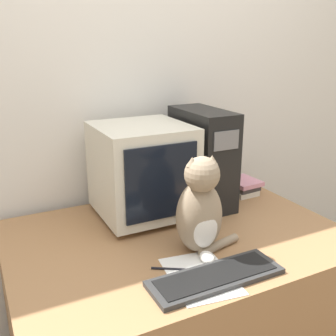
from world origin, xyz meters
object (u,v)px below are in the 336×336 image
object	(u,v)px
crt_monitor	(142,170)
pen	(171,269)
cat	(201,210)
computer_tower	(202,158)
keyboard	(216,277)
book_stack	(242,186)

from	to	relation	value
crt_monitor	pen	size ratio (longest dim) A/B	3.49
crt_monitor	cat	world-z (taller)	crt_monitor
computer_tower	cat	size ratio (longest dim) A/B	1.21
computer_tower	pen	bearing A→B (deg)	-131.14
keyboard	book_stack	size ratio (longest dim) A/B	2.70
computer_tower	crt_monitor	bearing A→B (deg)	-178.62
crt_monitor	book_stack	size ratio (longest dim) A/B	2.43
book_stack	pen	size ratio (longest dim) A/B	1.43
computer_tower	book_stack	distance (m)	0.32
computer_tower	book_stack	size ratio (longest dim) A/B	2.67
keyboard	pen	bearing A→B (deg)	132.61
computer_tower	book_stack	world-z (taller)	computer_tower
crt_monitor	pen	bearing A→B (deg)	-101.81
book_stack	pen	world-z (taller)	book_stack
computer_tower	pen	distance (m)	0.67
book_stack	pen	distance (m)	0.83
crt_monitor	computer_tower	world-z (taller)	computer_tower
keyboard	pen	world-z (taller)	keyboard
pen	keyboard	bearing A→B (deg)	-47.39
computer_tower	book_stack	xyz separation A→B (m)	(0.26, 0.01, -0.19)
book_stack	crt_monitor	bearing A→B (deg)	-178.40
computer_tower	keyboard	xyz separation A→B (m)	(-0.31, -0.60, -0.22)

